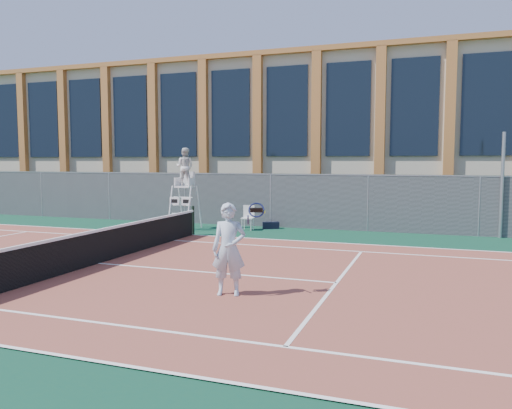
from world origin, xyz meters
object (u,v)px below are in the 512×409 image
(steel_pole, at_px, (502,185))
(tennis_player, at_px, (229,249))
(umpire_chair, at_px, (185,169))
(plastic_chair, at_px, (248,215))

(steel_pole, bearing_deg, tennis_player, -120.69)
(steel_pole, distance_m, umpire_chair, 11.91)
(plastic_chair, height_order, tennis_player, tennis_player)
(umpire_chair, bearing_deg, tennis_player, -57.52)
(umpire_chair, xyz_separation_m, tennis_player, (5.59, -8.78, -1.45))
(plastic_chair, bearing_deg, steel_pole, 6.61)
(steel_pole, xyz_separation_m, plastic_chair, (-9.27, -1.07, -1.31))
(umpire_chair, relative_size, plastic_chair, 3.38)
(umpire_chair, height_order, plastic_chair, umpire_chair)
(umpire_chair, height_order, tennis_player, umpire_chair)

